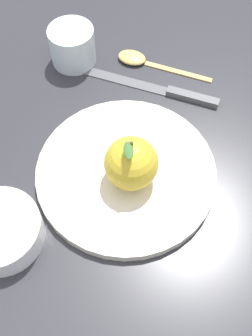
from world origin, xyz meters
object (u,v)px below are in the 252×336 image
object	(u,v)px
spoon	(141,60)
cup	(72,44)
dinner_plate	(126,172)
apple	(132,164)
knife	(161,89)

from	to	relation	value
spoon	cup	bearing A→B (deg)	-69.81
dinner_plate	apple	distance (m)	0.04
apple	cup	size ratio (longest dim) A/B	1.12
cup	spoon	world-z (taller)	cup
spoon	dinner_plate	bearing A→B (deg)	16.52
cup	spoon	size ratio (longest dim) A/B	0.45
apple	cup	bearing A→B (deg)	-134.85
dinner_plate	knife	bearing A→B (deg)	-176.50
apple	knife	bearing A→B (deg)	-172.64
dinner_plate	spoon	size ratio (longest dim) A/B	1.52
dinner_plate	apple	world-z (taller)	apple
cup	knife	xyz separation A→B (m)	(0.01, 0.16, -0.03)
dinner_plate	apple	size ratio (longest dim) A/B	3.01
knife	spoon	distance (m)	0.07
dinner_plate	cup	distance (m)	0.25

